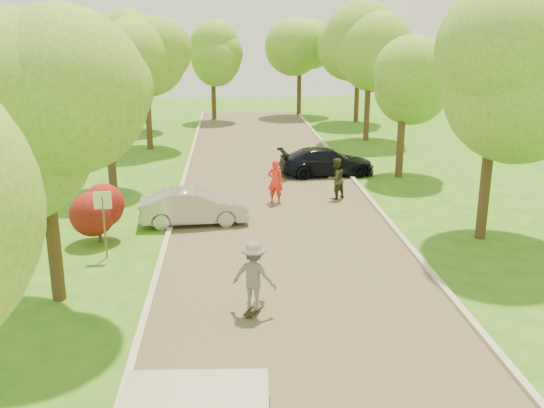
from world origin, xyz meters
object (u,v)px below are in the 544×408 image
object	(u,v)px
street_sign	(103,211)
person_olive	(336,179)
longboard	(254,308)
person_striped	(275,181)
skateboarder	(254,275)
silver_sedan	(194,207)
dark_sedan	(326,162)

from	to	relation	value
street_sign	person_olive	distance (m)	10.54
longboard	person_striped	size ratio (longest dim) A/B	0.52
skateboarder	person_olive	size ratio (longest dim) A/B	1.02
street_sign	person_olive	size ratio (longest dim) A/B	1.23
skateboarder	person_striped	distance (m)	10.16
longboard	street_sign	bearing A→B (deg)	-19.39
person_striped	person_olive	world-z (taller)	person_striped
street_sign	person_olive	world-z (taller)	street_sign
silver_sedan	person_olive	bearing A→B (deg)	-67.26
silver_sedan	skateboarder	size ratio (longest dim) A/B	2.20
street_sign	person_striped	xyz separation A→B (m)	(5.83, 5.91, -0.65)
skateboarder	person_olive	distance (m)	11.18
person_striped	dark_sedan	bearing A→B (deg)	-99.21
dark_sedan	longboard	size ratio (longest dim) A/B	4.94
longboard	person_striped	world-z (taller)	person_striped
street_sign	skateboarder	distance (m)	6.17
silver_sedan	skateboarder	world-z (taller)	skateboarder
dark_sedan	skateboarder	size ratio (longest dim) A/B	2.60
silver_sedan	skateboarder	xyz separation A→B (m)	(1.91, -7.46, 0.37)
silver_sedan	dark_sedan	world-z (taller)	dark_sedan
longboard	person_olive	world-z (taller)	person_olive
street_sign	longboard	size ratio (longest dim) A/B	2.28
person_striped	silver_sedan	bearing A→B (deg)	61.27
silver_sedan	dark_sedan	bearing A→B (deg)	-44.47
street_sign	dark_sedan	xyz separation A→B (m)	(8.72, 10.62, -0.88)
street_sign	longboard	xyz separation A→B (m)	(4.51, -4.17, -1.46)
silver_sedan	dark_sedan	xyz separation A→B (m)	(6.12, 7.33, 0.03)
street_sign	dark_sedan	world-z (taller)	street_sign
silver_sedan	person_striped	bearing A→B (deg)	-55.62
longboard	dark_sedan	bearing A→B (deg)	-82.56
street_sign	longboard	world-z (taller)	street_sign
dark_sedan	silver_sedan	bearing A→B (deg)	135.18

